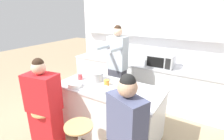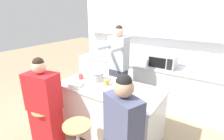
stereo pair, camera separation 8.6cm
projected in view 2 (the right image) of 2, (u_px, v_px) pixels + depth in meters
The scene contains 16 objects.
ground_plane at pixel (109, 134), 2.97m from camera, with size 16.00×16.00×0.00m, color tan.
wall_back at pixel (153, 32), 3.83m from camera, with size 3.76×0.22×2.70m.
back_counter at pixel (145, 83), 3.96m from camera, with size 3.49×0.62×0.88m.
kitchen_island at pixel (109, 111), 2.83m from camera, with size 1.64×0.80×0.88m.
bar_stool_leftmost at pixel (47, 126), 2.64m from camera, with size 0.38×0.38×0.64m.
person_cooking at pixel (118, 72), 3.36m from camera, with size 0.39×0.58×1.75m.
person_wrapped_blanket at pixel (45, 107), 2.54m from camera, with size 0.50×0.36×1.41m.
cooking_pot at pixel (97, 76), 2.91m from camera, with size 0.34×0.25×0.15m.
fruit_bowl at pixel (102, 90), 2.51m from camera, with size 0.22×0.22×0.06m.
mixing_bowl_steel at pixel (75, 84), 2.70m from camera, with size 0.21×0.21×0.06m.
coffee_cup_near at pixel (107, 82), 2.74m from camera, with size 0.11×0.08×0.09m.
coffee_cup_far at pixel (81, 76), 2.98m from camera, with size 0.11×0.08×0.09m.
banana_bunch at pixel (131, 97), 2.32m from camera, with size 0.17×0.12×0.05m.
juice_carton at pixel (122, 87), 2.46m from camera, with size 0.07×0.07×0.20m.
microwave at pixel (162, 61), 3.56m from camera, with size 0.55×0.35×0.27m.
potted_plant at pixel (115, 52), 4.19m from camera, with size 0.21×0.21×0.29m.
Camera 2 is at (1.39, -2.02, 2.00)m, focal length 28.00 mm.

